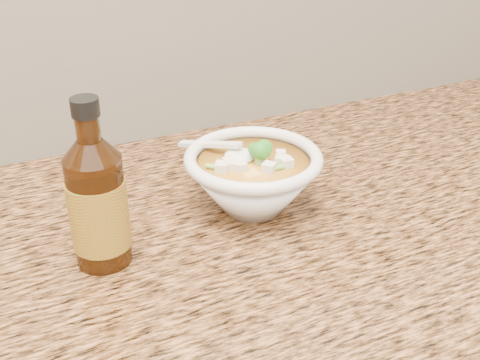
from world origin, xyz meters
name	(u,v)px	position (x,y,z in m)	size (l,w,h in m)	color
counter_slab	(4,292)	(0.00, 1.68, 0.88)	(4.00, 0.68, 0.04)	#9D6639
soup_bowl	(253,180)	(0.34, 1.70, 0.94)	(0.19, 0.20, 0.11)	white
hot_sauce_bottle	(98,204)	(0.12, 1.66, 0.98)	(0.08, 0.08, 0.21)	#3F1E08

